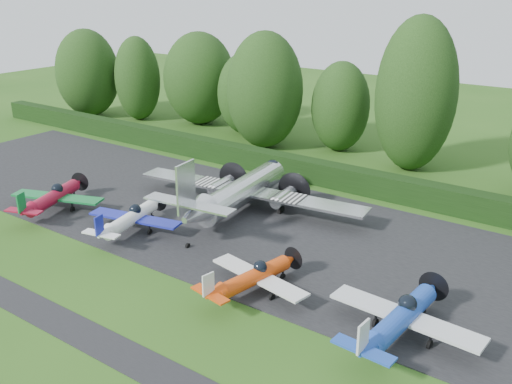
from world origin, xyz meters
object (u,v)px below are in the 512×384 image
Objects in this scene: transport_plane at (240,191)px; light_plane_orange at (253,277)px; light_plane_red at (53,197)px; light_plane_white at (131,218)px; light_plane_blue at (401,318)px.

transport_plane is 2.74× the size of light_plane_orange.
light_plane_red reaches higher than light_plane_white.
light_plane_blue is at bearing 18.40° from light_plane_red.
light_plane_orange is at bearing -43.22° from transport_plane.
light_plane_white is 0.89× the size of light_plane_blue.
light_plane_red is at bearing 174.86° from light_plane_blue.
light_plane_red is 1.05× the size of light_plane_white.
light_plane_red is 19.84m from light_plane_orange.
light_plane_blue reaches higher than light_plane_white.
transport_plane is 2.48× the size of light_plane_red.
light_plane_orange is (11.91, -1.80, -0.05)m from light_plane_white.
light_plane_blue is (8.58, 0.57, 0.20)m from light_plane_orange.
light_plane_red is 7.92m from light_plane_white.
transport_plane is 12.23m from light_plane_orange.
light_plane_white is at bearing 172.58° from light_plane_blue.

